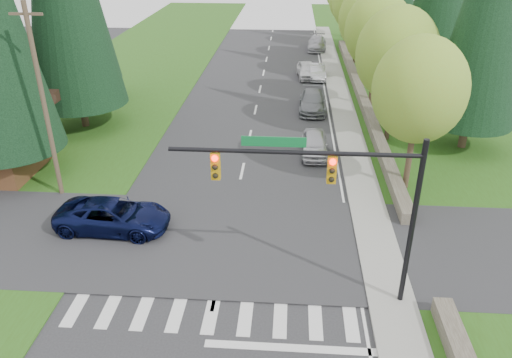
# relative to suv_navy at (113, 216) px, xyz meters

# --- Properties ---
(grass_east) EXTENTS (14.00, 110.00, 0.06)m
(grass_east) POSITION_rel_suv_navy_xyz_m (18.48, 11.23, -0.71)
(grass_east) COLOR #2A5015
(grass_east) RESTS_ON ground
(grass_west) EXTENTS (14.00, 110.00, 0.06)m
(grass_west) POSITION_rel_suv_navy_xyz_m (-7.52, 11.23, -0.71)
(grass_west) COLOR #2A5015
(grass_west) RESTS_ON ground
(cross_street) EXTENTS (120.00, 8.00, 0.10)m
(cross_street) POSITION_rel_suv_navy_xyz_m (5.48, -0.77, -0.74)
(cross_street) COLOR #28282B
(cross_street) RESTS_ON ground
(sidewalk_east) EXTENTS (1.80, 80.00, 0.13)m
(sidewalk_east) POSITION_rel_suv_navy_xyz_m (12.38, 13.23, -0.68)
(sidewalk_east) COLOR gray
(sidewalk_east) RESTS_ON ground
(curb_east) EXTENTS (0.20, 80.00, 0.13)m
(curb_east) POSITION_rel_suv_navy_xyz_m (11.53, 13.23, -0.68)
(curb_east) COLOR gray
(curb_east) RESTS_ON ground
(stone_wall_north) EXTENTS (0.70, 40.00, 0.70)m
(stone_wall_north) POSITION_rel_suv_navy_xyz_m (14.08, 21.23, -0.39)
(stone_wall_north) COLOR #4C4438
(stone_wall_north) RESTS_ON ground
(traffic_signal) EXTENTS (8.70, 0.37, 6.80)m
(traffic_signal) POSITION_rel_suv_navy_xyz_m (9.85, -4.27, 4.24)
(traffic_signal) COLOR black
(traffic_signal) RESTS_ON ground
(utility_pole) EXTENTS (1.60, 0.24, 10.00)m
(utility_pole) POSITION_rel_suv_navy_xyz_m (-4.02, 3.23, 4.40)
(utility_pole) COLOR #473828
(utility_pole) RESTS_ON ground
(decid_tree_0) EXTENTS (4.80, 4.80, 8.37)m
(decid_tree_0) POSITION_rel_suv_navy_xyz_m (14.68, 5.23, 4.85)
(decid_tree_0) COLOR #38281C
(decid_tree_0) RESTS_ON ground
(decid_tree_1) EXTENTS (5.20, 5.20, 8.80)m
(decid_tree_1) POSITION_rel_suv_navy_xyz_m (14.78, 12.23, 5.05)
(decid_tree_1) COLOR #38281C
(decid_tree_1) RESTS_ON ground
(decid_tree_2) EXTENTS (5.00, 5.00, 8.82)m
(decid_tree_2) POSITION_rel_suv_navy_xyz_m (14.58, 19.23, 5.18)
(decid_tree_2) COLOR #38281C
(decid_tree_2) RESTS_ON ground
(decid_tree_3) EXTENTS (5.00, 5.00, 8.55)m
(decid_tree_3) POSITION_rel_suv_navy_xyz_m (14.68, 26.23, 4.92)
(decid_tree_3) COLOR #38281C
(decid_tree_3) RESTS_ON ground
(decid_tree_4) EXTENTS (5.40, 5.40, 9.18)m
(decid_tree_4) POSITION_rel_suv_navy_xyz_m (14.78, 33.23, 5.32)
(decid_tree_4) COLOR #38281C
(decid_tree_4) RESTS_ON ground
(suv_navy) EXTENTS (5.46, 2.71, 1.49)m
(suv_navy) POSITION_rel_suv_navy_xyz_m (0.00, 0.00, 0.00)
(suv_navy) COLOR #0B1037
(suv_navy) RESTS_ON ground
(parked_car_a) EXTENTS (1.70, 4.11, 1.39)m
(parked_car_a) POSITION_rel_suv_navy_xyz_m (9.81, 9.46, -0.05)
(parked_car_a) COLOR silver
(parked_car_a) RESTS_ON ground
(parked_car_b) EXTENTS (2.19, 5.05, 1.45)m
(parked_car_b) POSITION_rel_suv_navy_xyz_m (9.95, 17.89, -0.02)
(parked_car_b) COLOR slate
(parked_car_b) RESTS_ON ground
(parked_car_c) EXTENTS (1.58, 4.13, 1.34)m
(parked_car_c) POSITION_rel_suv_navy_xyz_m (10.62, 26.94, -0.07)
(parked_car_c) COLOR #ACACB1
(parked_car_c) RESTS_ON ground
(parked_car_d) EXTENTS (2.16, 4.47, 1.47)m
(parked_car_d) POSITION_rel_suv_navy_xyz_m (9.68, 27.23, -0.01)
(parked_car_d) COLOR silver
(parked_car_d) RESTS_ON ground
(parked_car_e) EXTENTS (2.32, 5.16, 1.47)m
(parked_car_e) POSITION_rel_suv_navy_xyz_m (11.08, 39.24, -0.01)
(parked_car_e) COLOR #9C9CA1
(parked_car_e) RESTS_ON ground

